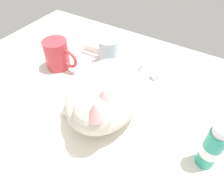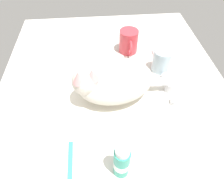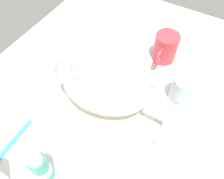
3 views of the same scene
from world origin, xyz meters
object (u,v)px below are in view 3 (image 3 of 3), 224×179
Objects in this scene: coffee_mug at (165,48)px; soap_bar at (198,80)px; toothbrush at (9,145)px; rinse_cup at (182,89)px; toothpaste_bottle at (41,168)px; faucet at (165,122)px; cat at (102,83)px.

coffee_mug is 14.67cm from soap_bar.
rinse_cup is at bearing 137.92° from toothbrush.
coffee_mug is 50.84cm from toothpaste_bottle.
faucet is 32.82cm from toothpaste_bottle.
toothpaste_bottle is 14.16cm from toothbrush.
soap_bar is at bearing 158.62° from rinse_cup.
soap_bar is (-7.32, 2.87, -2.06)cm from rinse_cup.
toothpaste_bottle reaches higher than soap_bar.
coffee_mug is 54.04cm from toothbrush.
cat is 22.86cm from rinse_cup.
rinse_cup is 1.25× the size of soap_bar.
toothbrush is (25.25, -13.01, -6.49)cm from cat.
toothbrush is (43.67, -35.69, -1.79)cm from soap_bar.
coffee_mug is (-23.70, -10.18, 2.43)cm from faucet.
faucet is 18.60cm from soap_bar.
cat reaches higher than toothbrush.
cat is at bearing -89.72° from faucet.
rinse_cup is 0.59× the size of toothbrush.
soap_bar is 56.43cm from toothbrush.
toothpaste_bottle is 0.85× the size of toothbrush.
coffee_mug is 0.97× the size of toothpaste_bottle.
toothbrush is (25.35, -32.45, -1.85)cm from faucet.
soap_bar is (-18.32, 3.24, -0.05)cm from faucet.
soap_bar is at bearing 153.15° from toothpaste_bottle.
toothbrush is (36.35, -32.82, -3.85)cm from rinse_cup.
toothbrush is at bearing -52.00° from faucet.
toothpaste_bottle reaches higher than faucet.
soap_bar is at bearing 68.15° from coffee_mug.
toothpaste_bottle is at bearing -10.38° from coffee_mug.
toothbrush is (-0.95, -13.11, -5.26)cm from toothpaste_bottle.
faucet is 41.22cm from toothbrush.
cat is 2.22× the size of toothpaste_bottle.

